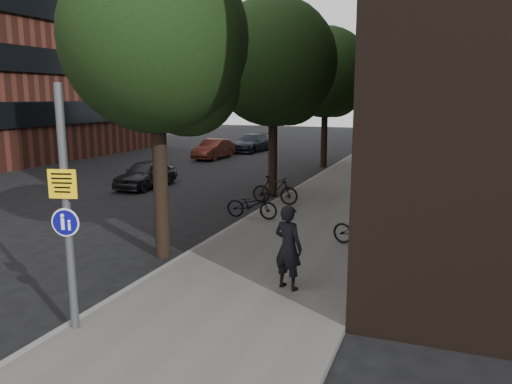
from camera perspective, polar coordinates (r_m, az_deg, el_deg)
The scene contains 15 objects.
ground at distance 8.15m, azimuth -11.36°, elevation -18.64°, with size 120.00×120.00×0.00m, color black.
sidewalk at distance 16.82m, azimuth 7.77°, elevation -2.73°, with size 4.50×60.00×0.12m, color #5C5955.
curb_edge at distance 17.44m, azimuth 0.56°, elevation -2.12°, with size 0.15×60.00×0.13m, color slate.
street_tree_near at distance 12.43m, azimuth -10.76°, elevation 15.87°, with size 4.40×4.40×7.50m.
street_tree_mid at distance 20.17m, azimuth 2.32°, elevation 14.07°, with size 5.00×5.00×7.80m.
street_tree_far at distance 28.83m, azimuth 8.17°, elevation 13.00°, with size 5.00×5.00×7.80m.
signpost at distance 8.67m, azimuth -20.81°, elevation -1.86°, with size 0.46×0.14×4.08m.
pedestrian at distance 10.13m, azimuth 3.70°, elevation -6.32°, with size 0.64×0.42×1.75m, color black.
parked_bike_facade_near at distance 13.28m, azimuth 11.98°, elevation -4.35°, with size 0.57×1.64×0.86m, color black.
parked_bike_facade_far at distance 18.99m, azimuth 14.79°, elevation 0.19°, with size 0.44×1.55×0.93m, color black.
parked_bike_curb_near at distance 16.01m, azimuth -0.47°, elevation -1.46°, with size 0.59×1.70×0.89m, color black.
parked_bike_curb_far at distance 18.14m, azimuth 2.19°, elevation 0.24°, with size 0.49×1.74×1.04m, color black.
parked_car_near at distance 22.69m, azimuth -12.46°, elevation 2.06°, with size 1.44×3.58×1.22m, color black.
parked_car_mid at distance 32.54m, azimuth -4.84°, elevation 4.91°, with size 1.33×3.82×1.26m, color #562118.
parked_car_far at distance 36.72m, azimuth -0.54°, elevation 5.65°, with size 1.81×4.45×1.29m, color black.
Camera 1 is at (3.89, -5.95, 3.98)m, focal length 35.00 mm.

